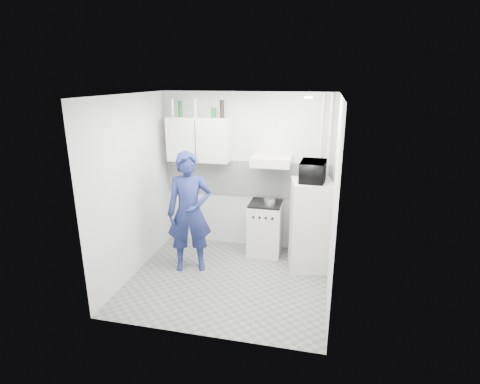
# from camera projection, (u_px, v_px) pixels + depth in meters

# --- Properties ---
(floor) EXTENTS (2.80, 2.80, 0.00)m
(floor) POSITION_uv_depth(u_px,v_px,m) (228.00, 280.00, 5.42)
(floor) COLOR #525252
(floor) RESTS_ON ground
(ceiling) EXTENTS (2.80, 2.80, 0.00)m
(ceiling) POSITION_uv_depth(u_px,v_px,m) (226.00, 95.00, 4.65)
(ceiling) COLOR white
(ceiling) RESTS_ON wall_back
(wall_back) EXTENTS (2.80, 0.00, 2.80)m
(wall_back) POSITION_uv_depth(u_px,v_px,m) (246.00, 172.00, 6.20)
(wall_back) COLOR silver
(wall_back) RESTS_ON floor
(wall_left) EXTENTS (0.00, 2.60, 2.60)m
(wall_left) POSITION_uv_depth(u_px,v_px,m) (132.00, 188.00, 5.33)
(wall_left) COLOR silver
(wall_left) RESTS_ON floor
(wall_right) EXTENTS (0.00, 2.60, 2.60)m
(wall_right) POSITION_uv_depth(u_px,v_px,m) (334.00, 202.00, 4.74)
(wall_right) COLOR silver
(wall_right) RESTS_ON floor
(person) EXTENTS (0.76, 0.62, 1.81)m
(person) POSITION_uv_depth(u_px,v_px,m) (189.00, 212.00, 5.50)
(person) COLOR navy
(person) RESTS_ON floor
(stove) EXTENTS (0.53, 0.53, 0.85)m
(stove) POSITION_uv_depth(u_px,v_px,m) (265.00, 229.00, 6.14)
(stove) COLOR beige
(stove) RESTS_ON floor
(fridge) EXTENTS (0.66, 0.66, 1.38)m
(fridge) POSITION_uv_depth(u_px,v_px,m) (310.00, 225.00, 5.60)
(fridge) COLOR white
(fridge) RESTS_ON floor
(stove_top) EXTENTS (0.51, 0.51, 0.03)m
(stove_top) POSITION_uv_depth(u_px,v_px,m) (266.00, 204.00, 6.01)
(stove_top) COLOR black
(stove_top) RESTS_ON stove
(saucepan) EXTENTS (0.19, 0.19, 0.11)m
(saucepan) POSITION_uv_depth(u_px,v_px,m) (270.00, 201.00, 5.90)
(saucepan) COLOR silver
(saucepan) RESTS_ON stove_top
(microwave) EXTENTS (0.54, 0.38, 0.29)m
(microwave) POSITION_uv_depth(u_px,v_px,m) (313.00, 171.00, 5.36)
(microwave) COLOR black
(microwave) RESTS_ON fridge
(bottle_a) EXTENTS (0.06, 0.06, 0.28)m
(bottle_a) POSITION_uv_depth(u_px,v_px,m) (172.00, 108.00, 5.98)
(bottle_a) COLOR silver
(bottle_a) RESTS_ON upper_cabinet
(bottle_b) EXTENTS (0.07, 0.07, 0.26)m
(bottle_b) POSITION_uv_depth(u_px,v_px,m) (180.00, 109.00, 5.96)
(bottle_b) COLOR #144C1E
(bottle_b) RESTS_ON upper_cabinet
(bottle_d) EXTENTS (0.07, 0.07, 0.30)m
(bottle_d) POSITION_uv_depth(u_px,v_px,m) (195.00, 108.00, 5.90)
(bottle_d) COLOR #B2B7BC
(bottle_d) RESTS_ON upper_cabinet
(canister_b) EXTENTS (0.08, 0.08, 0.16)m
(canister_b) POSITION_uv_depth(u_px,v_px,m) (214.00, 113.00, 5.85)
(canister_b) COLOR #144C1E
(canister_b) RESTS_ON upper_cabinet
(bottle_e) EXTENTS (0.07, 0.07, 0.28)m
(bottle_e) POSITION_uv_depth(u_px,v_px,m) (222.00, 109.00, 5.81)
(bottle_e) COLOR black
(bottle_e) RESTS_ON upper_cabinet
(upper_cabinet) EXTENTS (1.00, 0.35, 0.70)m
(upper_cabinet) POSITION_uv_depth(u_px,v_px,m) (199.00, 139.00, 6.03)
(upper_cabinet) COLOR white
(upper_cabinet) RESTS_ON wall_back
(range_hood) EXTENTS (0.60, 0.50, 0.14)m
(range_hood) POSITION_uv_depth(u_px,v_px,m) (272.00, 161.00, 5.79)
(range_hood) COLOR beige
(range_hood) RESTS_ON wall_back
(backsplash) EXTENTS (2.74, 0.03, 0.60)m
(backsplash) POSITION_uv_depth(u_px,v_px,m) (246.00, 178.00, 6.21)
(backsplash) COLOR white
(backsplash) RESTS_ON wall_back
(pipe_a) EXTENTS (0.05, 0.05, 2.60)m
(pipe_a) POSITION_uv_depth(u_px,v_px,m) (327.00, 178.00, 5.85)
(pipe_a) COLOR beige
(pipe_a) RESTS_ON floor
(pipe_b) EXTENTS (0.04, 0.04, 2.60)m
(pipe_b) POSITION_uv_depth(u_px,v_px,m) (319.00, 178.00, 5.87)
(pipe_b) COLOR beige
(pipe_b) RESTS_ON floor
(ceiling_spot_fixture) EXTENTS (0.10, 0.10, 0.02)m
(ceiling_spot_fixture) POSITION_uv_depth(u_px,v_px,m) (308.00, 97.00, 4.63)
(ceiling_spot_fixture) COLOR white
(ceiling_spot_fixture) RESTS_ON ceiling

